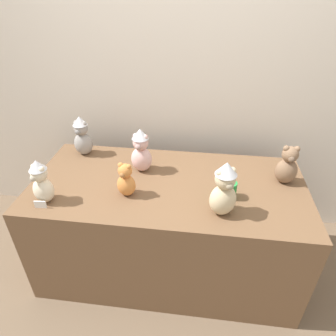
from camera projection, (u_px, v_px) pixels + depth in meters
ground_plane at (164, 289)px, 2.22m from camera, size 10.00×10.00×0.00m
wall_back at (179, 77)px, 2.28m from camera, size 7.00×0.08×2.60m
display_table at (168, 226)px, 2.21m from camera, size 1.82×0.87×0.79m
teddy_bear_ginger at (126, 181)px, 1.83m from camera, size 0.14×0.12×0.23m
teddy_bear_mocha at (287, 166)px, 1.94m from camera, size 0.14×0.13×0.27m
teddy_bear_cream at (41, 182)px, 1.76m from camera, size 0.16×0.15×0.29m
teddy_bear_sand at (224, 189)px, 1.66m from camera, size 0.20×0.19×0.35m
teddy_bear_ash at (82, 136)px, 2.24m from camera, size 0.15×0.13×0.31m
teddy_bear_blush at (141, 151)px, 2.04m from camera, size 0.16×0.14×0.32m
party_cup_green at (230, 190)px, 1.84m from camera, size 0.08×0.08×0.11m
name_card_front_left at (40, 204)px, 1.77m from camera, size 0.07×0.01×0.05m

